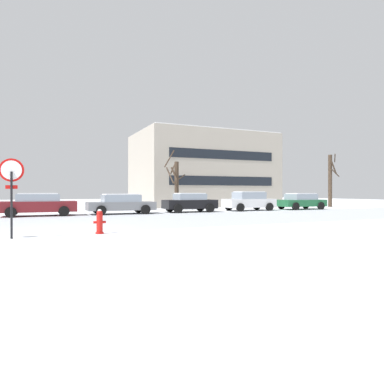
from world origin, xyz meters
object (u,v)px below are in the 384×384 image
fire_hydrant (100,221)px  parked_car_maroon (38,204)px  parked_car_white (249,201)px  parked_car_black (190,202)px  parked_car_green (301,201)px  stop_sign (11,182)px  parked_car_gray (121,204)px

fire_hydrant → parked_car_maroon: (-1.90, 11.18, 0.29)m
parked_car_maroon → parked_car_white: (15.62, -0.04, 0.04)m
fire_hydrant → parked_car_white: 17.67m
fire_hydrant → parked_car_maroon: size_ratio=0.20×
fire_hydrant → parked_car_black: parked_car_black is taller
parked_car_maroon → parked_car_black: parked_car_maroon is taller
parked_car_maroon → parked_car_green: bearing=-0.5°
stop_sign → parked_car_white: 20.12m
parked_car_gray → parked_car_white: 10.41m
fire_hydrant → parked_car_maroon: 11.34m
fire_hydrant → parked_car_maroon: bearing=99.7°
parked_car_gray → stop_sign: bearing=-118.5°
parked_car_green → parked_car_black: bearing=178.9°
parked_car_gray → parked_car_black: bearing=1.1°
stop_sign → parked_car_white: size_ratio=0.63×
parked_car_gray → parked_car_black: (5.21, 0.10, 0.02)m
parked_car_black → parked_car_maroon: bearing=180.0°
parked_car_white → parked_car_gray: bearing=-179.6°
stop_sign → parked_car_green: size_ratio=0.63×
stop_sign → parked_car_gray: size_ratio=0.57×
parked_car_black → parked_car_white: size_ratio=0.95×
parked_car_green → fire_hydrant: bearing=-149.9°
stop_sign → parked_car_gray: bearing=61.5°
parked_car_gray → parked_car_white: size_ratio=1.09×
stop_sign → parked_car_green: 24.52m
parked_car_green → stop_sign: bearing=-152.7°
stop_sign → parked_car_green: stop_sign is taller
parked_car_green → parked_car_gray: bearing=179.7°
stop_sign → parked_car_black: size_ratio=0.66×
fire_hydrant → parked_car_black: size_ratio=0.23×
stop_sign → parked_car_maroon: 11.51m
parked_car_maroon → parked_car_white: parked_car_white is taller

